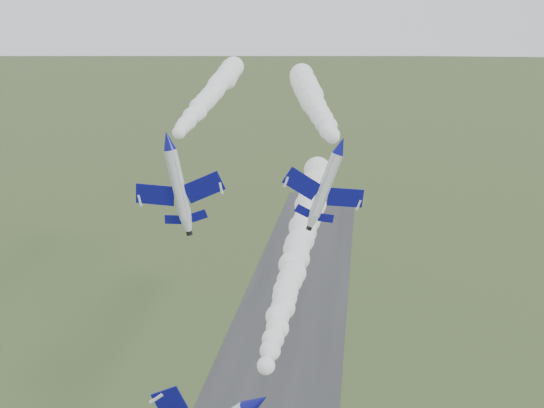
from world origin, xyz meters
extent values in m
cylinder|color=silver|center=(5.59, -8.61, 29.64)|extent=(2.52, 9.33, 2.33)
cone|color=silver|center=(5.48, -2.98, 29.64)|extent=(2.37, 2.04, 2.33)
cylinder|color=black|center=(5.45, -1.87, 29.64)|extent=(1.19, 0.69, 1.18)
cube|color=navy|center=(3.36, -7.78, 32.12)|extent=(3.36, 2.72, 4.06)
cube|color=navy|center=(4.39, -3.99, 31.02)|extent=(1.50, 1.25, 1.79)
cube|color=navy|center=(6.61, -3.95, 28.26)|extent=(1.50, 1.25, 1.79)
cube|color=navy|center=(6.62, -4.21, 30.54)|extent=(2.01, 1.81, 1.63)
cylinder|color=silver|center=(-10.06, 17.51, 47.55)|extent=(2.45, 9.13, 1.87)
cone|color=navy|center=(-9.69, 11.83, 47.55)|extent=(2.02, 2.48, 1.87)
cone|color=silver|center=(-10.41, 22.98, 47.55)|extent=(1.99, 2.05, 1.87)
cylinder|color=black|center=(-10.48, 24.05, 47.55)|extent=(0.99, 0.70, 0.95)
ellipsoid|color=black|center=(-10.02, 15.19, 48.14)|extent=(1.45, 3.17, 1.25)
cube|color=navy|center=(-13.25, 18.17, 46.82)|extent=(5.05, 2.89, 1.03)
cube|color=navy|center=(-6.92, 18.58, 47.96)|extent=(5.05, 2.89, 1.03)
cube|color=navy|center=(-12.04, 21.90, 47.24)|extent=(2.21, 1.32, 0.49)
cube|color=navy|center=(-8.66, 22.12, 47.85)|extent=(2.21, 1.32, 0.49)
cube|color=navy|center=(-10.58, 21.74, 48.92)|extent=(0.66, 1.75, 2.35)
cylinder|color=silver|center=(11.24, 17.51, 47.54)|extent=(3.57, 8.17, 1.81)
cone|color=navy|center=(12.38, 12.61, 47.54)|extent=(2.24, 2.44, 1.81)
cone|color=silver|center=(10.15, 22.22, 47.54)|extent=(2.15, 2.07, 1.81)
cylinder|color=black|center=(9.93, 23.15, 47.54)|extent=(1.02, 0.76, 0.92)
ellipsoid|color=black|center=(11.88, 15.55, 48.04)|extent=(1.80, 2.93, 1.21)
cube|color=navy|center=(8.41, 17.63, 48.34)|extent=(4.57, 3.16, 1.56)
cube|color=navy|center=(13.64, 18.85, 46.47)|extent=(4.57, 3.16, 1.56)
cube|color=navy|center=(8.94, 21.07, 48.04)|extent=(2.01, 1.43, 0.71)
cube|color=navy|center=(11.74, 21.72, 47.04)|extent=(2.01, 1.43, 0.71)
cube|color=navy|center=(10.79, 21.26, 48.70)|extent=(1.12, 1.66, 2.01)
camera|label=1|loc=(13.86, -53.65, 62.23)|focal=40.00mm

